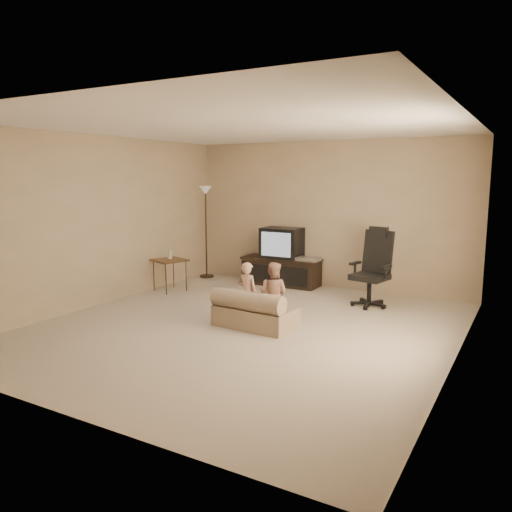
{
  "coord_description": "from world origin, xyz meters",
  "views": [
    {
      "loc": [
        3.14,
        -5.27,
        1.91
      ],
      "look_at": [
        -0.19,
        0.6,
        0.82
      ],
      "focal_mm": 35.0,
      "sensor_mm": 36.0,
      "label": 1
    }
  ],
  "objects_px": {
    "floor_lamp": "(206,211)",
    "toddler_left": "(247,293)",
    "child_sofa": "(253,312)",
    "toddler_right": "(273,294)",
    "tv_stand": "(282,261)",
    "office_chair": "(372,278)",
    "side_table": "(170,260)"
  },
  "relations": [
    {
      "from": "toddler_left",
      "to": "side_table",
      "type": "bearing_deg",
      "value": -19.05
    },
    {
      "from": "tv_stand",
      "to": "toddler_left",
      "type": "xyz_separation_m",
      "value": [
        0.68,
        -2.34,
        -0.01
      ]
    },
    {
      "from": "floor_lamp",
      "to": "toddler_left",
      "type": "height_order",
      "value": "floor_lamp"
    },
    {
      "from": "office_chair",
      "to": "toddler_right",
      "type": "bearing_deg",
      "value": -105.46
    },
    {
      "from": "side_table",
      "to": "office_chair",
      "type": "bearing_deg",
      "value": 12.57
    },
    {
      "from": "office_chair",
      "to": "child_sofa",
      "type": "distance_m",
      "value": 2.08
    },
    {
      "from": "child_sofa",
      "to": "toddler_right",
      "type": "bearing_deg",
      "value": 60.32
    },
    {
      "from": "tv_stand",
      "to": "floor_lamp",
      "type": "height_order",
      "value": "floor_lamp"
    },
    {
      "from": "tv_stand",
      "to": "floor_lamp",
      "type": "distance_m",
      "value": 1.78
    },
    {
      "from": "side_table",
      "to": "toddler_right",
      "type": "relative_size",
      "value": 0.88
    },
    {
      "from": "floor_lamp",
      "to": "toddler_left",
      "type": "xyz_separation_m",
      "value": [
        2.24,
        -2.27,
        -0.85
      ]
    },
    {
      "from": "tv_stand",
      "to": "office_chair",
      "type": "distance_m",
      "value": 1.92
    },
    {
      "from": "toddler_left",
      "to": "child_sofa",
      "type": "bearing_deg",
      "value": 150.23
    },
    {
      "from": "child_sofa",
      "to": "toddler_left",
      "type": "distance_m",
      "value": 0.28
    },
    {
      "from": "side_table",
      "to": "child_sofa",
      "type": "height_order",
      "value": "side_table"
    },
    {
      "from": "side_table",
      "to": "toddler_right",
      "type": "xyz_separation_m",
      "value": [
        2.4,
        -0.86,
        -0.11
      ]
    },
    {
      "from": "side_table",
      "to": "floor_lamp",
      "type": "bearing_deg",
      "value": 96.6
    },
    {
      "from": "side_table",
      "to": "floor_lamp",
      "type": "xyz_separation_m",
      "value": [
        -0.15,
        1.27,
        0.74
      ]
    },
    {
      "from": "office_chair",
      "to": "toddler_right",
      "type": "xyz_separation_m",
      "value": [
        -0.83,
        -1.58,
        -0.01
      ]
    },
    {
      "from": "tv_stand",
      "to": "toddler_right",
      "type": "distance_m",
      "value": 2.42
    },
    {
      "from": "toddler_left",
      "to": "toddler_right",
      "type": "bearing_deg",
      "value": -149.64
    },
    {
      "from": "side_table",
      "to": "toddler_right",
      "type": "bearing_deg",
      "value": -19.73
    },
    {
      "from": "side_table",
      "to": "floor_lamp",
      "type": "relative_size",
      "value": 0.42
    },
    {
      "from": "floor_lamp",
      "to": "toddler_left",
      "type": "distance_m",
      "value": 3.3
    },
    {
      "from": "office_chair",
      "to": "toddler_right",
      "type": "height_order",
      "value": "office_chair"
    },
    {
      "from": "office_chair",
      "to": "toddler_left",
      "type": "height_order",
      "value": "office_chair"
    },
    {
      "from": "floor_lamp",
      "to": "toddler_left",
      "type": "relative_size",
      "value": 2.1
    },
    {
      "from": "office_chair",
      "to": "toddler_left",
      "type": "xyz_separation_m",
      "value": [
        -1.13,
        -1.72,
        -0.01
      ]
    },
    {
      "from": "side_table",
      "to": "toddler_left",
      "type": "xyz_separation_m",
      "value": [
        2.1,
        -1.0,
        -0.11
      ]
    },
    {
      "from": "side_table",
      "to": "floor_lamp",
      "type": "distance_m",
      "value": 1.48
    },
    {
      "from": "child_sofa",
      "to": "toddler_right",
      "type": "xyz_separation_m",
      "value": [
        0.16,
        0.24,
        0.21
      ]
    },
    {
      "from": "tv_stand",
      "to": "floor_lamp",
      "type": "relative_size",
      "value": 0.83
    }
  ]
}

